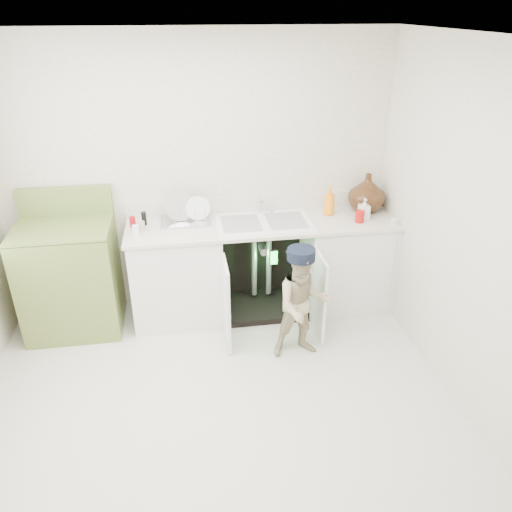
{
  "coord_description": "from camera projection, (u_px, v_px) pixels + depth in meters",
  "views": [
    {
      "loc": [
        -0.16,
        -2.85,
        2.65
      ],
      "look_at": [
        0.4,
        0.7,
        0.83
      ],
      "focal_mm": 35.0,
      "sensor_mm": 36.0,
      "label": 1
    }
  ],
  "objects": [
    {
      "name": "ground",
      "position": [
        218.0,
        400.0,
        3.74
      ],
      "size": [
        3.5,
        3.5,
        0.0
      ],
      "primitive_type": "plane",
      "color": "beige",
      "rests_on": "ground"
    },
    {
      "name": "repair_worker",
      "position": [
        303.0,
        303.0,
        4.03
      ],
      "size": [
        0.48,
        0.59,
        0.97
      ],
      "rotation": [
        0.0,
        0.0,
        0.05
      ],
      "color": "tan",
      "rests_on": "ground"
    },
    {
      "name": "avocado_stove",
      "position": [
        71.0,
        276.0,
        4.38
      ],
      "size": [
        0.8,
        0.65,
        1.24
      ],
      "color": "olive",
      "rests_on": "ground"
    },
    {
      "name": "counter_run",
      "position": [
        267.0,
        263.0,
        4.67
      ],
      "size": [
        2.44,
        1.02,
        1.26
      ],
      "color": "silver",
      "rests_on": "ground"
    },
    {
      "name": "room_shell",
      "position": [
        211.0,
        250.0,
        3.17
      ],
      "size": [
        6.0,
        5.5,
        1.26
      ],
      "color": "beige",
      "rests_on": "ground"
    }
  ]
}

